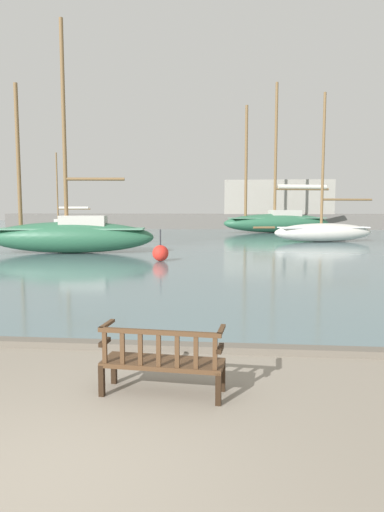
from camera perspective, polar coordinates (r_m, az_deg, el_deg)
name	(u,v)px	position (r m, az deg, el deg)	size (l,w,h in m)	color
ground_plane	(43,479)	(4.81, -18.14, -24.92)	(160.00, 160.00, 0.00)	gray
harbor_water	(220,231)	(47.85, 3.48, 3.08)	(100.00, 80.00, 0.08)	slate
quay_edge_kerb	(136,346)	(8.16, -7.07, -11.07)	(40.00, 0.30, 0.12)	#675F54
park_bench	(162,360)	(6.13, -3.74, -12.84)	(1.64, 0.65, 0.92)	black
sailboat_far_port	(60,228)	(41.94, -16.14, 3.42)	(6.52, 1.30, 7.20)	navy
sailboat_mid_port	(71,234)	(25.08, -14.85, 2.68)	(8.96, 3.12, 11.98)	#2D6647
sailboat_mid_starboard	(323,231)	(33.83, 16.10, 3.03)	(8.81, 3.79, 10.35)	silver
sailboat_outer_starboard	(278,220)	(45.82, 10.65, 4.45)	(11.17, 5.67, 14.36)	#2D6647
channel_buoy	(160,253)	(20.53, -3.96, 0.37)	(0.73, 0.73, 1.43)	red
far_breakwater	(238,214)	(53.19, 5.78, 5.19)	(51.42, 2.40, 5.67)	#66605B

